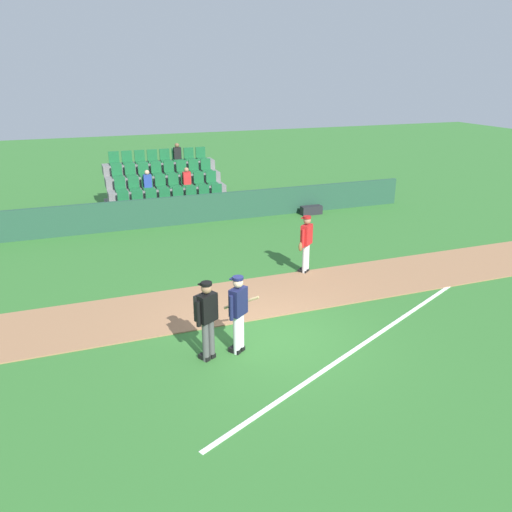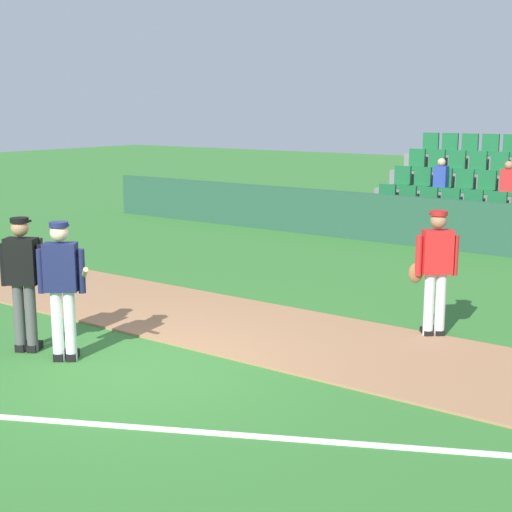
% 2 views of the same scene
% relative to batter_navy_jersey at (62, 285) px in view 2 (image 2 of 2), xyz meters
% --- Properties ---
extents(ground_plane, '(80.00, 80.00, 0.00)m').
position_rel_batter_navy_jersey_xyz_m(ground_plane, '(0.82, 0.38, -0.97)').
color(ground_plane, '#33702D').
extents(infield_dirt_path, '(28.00, 2.49, 0.03)m').
position_rel_batter_navy_jersey_xyz_m(infield_dirt_path, '(0.82, 2.48, -0.95)').
color(infield_dirt_path, '#9E704C').
rests_on(infield_dirt_path, ground).
extents(foul_line_chalk, '(10.82, 5.36, 0.01)m').
position_rel_batter_navy_jersey_xyz_m(foul_line_chalk, '(3.82, -0.12, -0.96)').
color(foul_line_chalk, white).
rests_on(foul_line_chalk, ground).
extents(dugout_fence, '(20.00, 0.16, 1.13)m').
position_rel_batter_navy_jersey_xyz_m(dugout_fence, '(0.82, 9.98, -0.40)').
color(dugout_fence, '#234C38').
rests_on(dugout_fence, ground).
extents(stadium_bleachers, '(5.00, 3.80, 2.70)m').
position_rel_batter_navy_jersey_xyz_m(stadium_bleachers, '(0.83, 12.28, -0.23)').
color(stadium_bleachers, slate).
rests_on(stadium_bleachers, ground).
extents(batter_navy_jersey, '(0.73, 0.70, 1.76)m').
position_rel_batter_navy_jersey_xyz_m(batter_navy_jersey, '(0.00, 0.00, 0.00)').
color(batter_navy_jersey, white).
rests_on(batter_navy_jersey, ground).
extents(umpire_home_plate, '(0.54, 0.45, 1.76)m').
position_rel_batter_navy_jersey_xyz_m(umpire_home_plate, '(-0.70, -0.05, 0.03)').
color(umpire_home_plate, '#4C4C4C').
rests_on(umpire_home_plate, ground).
extents(runner_red_jersey, '(0.59, 0.48, 1.76)m').
position_rel_batter_navy_jersey_xyz_m(runner_red_jersey, '(3.32, 3.64, -0.01)').
color(runner_red_jersey, silver).
rests_on(runner_red_jersey, ground).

